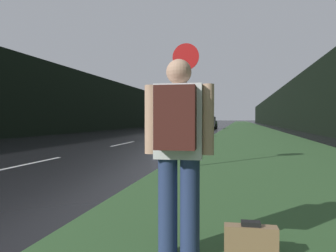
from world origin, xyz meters
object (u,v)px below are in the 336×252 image
stop_sign (186,92)px  hitchhiker_with_backpack (178,145)px  suitcase (251,243)px  car_passing_near (176,128)px  car_oncoming (195,122)px  car_passing_far (209,123)px

stop_sign → hitchhiker_with_backpack: size_ratio=1.79×
suitcase → car_passing_near: 15.97m
stop_sign → suitcase: stop_sign is taller
car_oncoming → car_passing_near: bearing=-83.8°
suitcase → car_oncoming: (-7.65, 49.69, 0.62)m
suitcase → car_passing_near: size_ratio=0.10×
hitchhiker_with_backpack → car_passing_far: bearing=91.6°
car_passing_near → car_passing_far: (-0.00, 20.49, 0.11)m
car_passing_far → car_oncoming: (-3.73, 13.72, 0.00)m
car_oncoming → car_passing_far: bearing=-74.8°
suitcase → car_oncoming: bearing=95.1°
hitchhiker_with_backpack → car_passing_far: 36.26m
car_passing_far → car_oncoming: bearing=-74.8°
hitchhiker_with_backpack → car_passing_near: size_ratio=0.38×
suitcase → car_oncoming: size_ratio=0.10×
car_passing_near → car_oncoming: bearing=-83.8°
suitcase → car_passing_far: bearing=92.6°
suitcase → stop_sign: bearing=103.0°
stop_sign → car_oncoming: size_ratio=0.69×
hitchhiker_with_backpack → car_passing_near: bearing=98.3°
hitchhiker_with_backpack → car_oncoming: 50.33m
stop_sign → car_oncoming: stop_sign is taller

